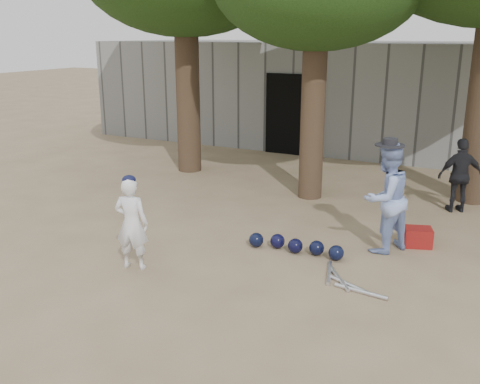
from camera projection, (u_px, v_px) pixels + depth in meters
The scene contains 8 objects.
ground at pixel (172, 267), 7.70m from camera, with size 70.00×70.00×0.00m, color #937C5E.
boy_player at pixel (132, 224), 7.51m from camera, with size 0.49×0.32×1.34m, color white.
spectator_blue at pixel (386, 198), 8.08m from camera, with size 0.82×0.64×1.69m, color #91A8E1.
spectator_dark at pixel (460, 176), 9.94m from camera, with size 0.82×0.34×1.40m, color black.
red_bag at pixel (418, 237), 8.44m from camera, with size 0.42×0.32×0.30m, color maroon.
back_building at pixel (361, 93), 16.12m from camera, with size 16.00×5.24×3.00m.
helmet_row at pixel (296, 245), 8.20m from camera, with size 1.51×0.34×0.23m.
bat_pile at pixel (344, 282), 7.19m from camera, with size 1.02×0.79×0.06m.
Camera 1 is at (4.06, -5.87, 3.24)m, focal length 40.00 mm.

